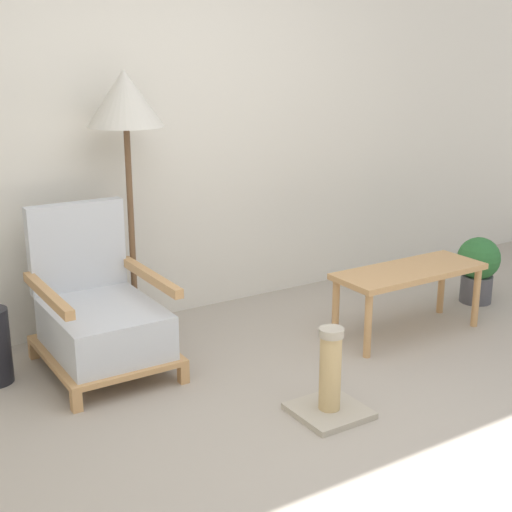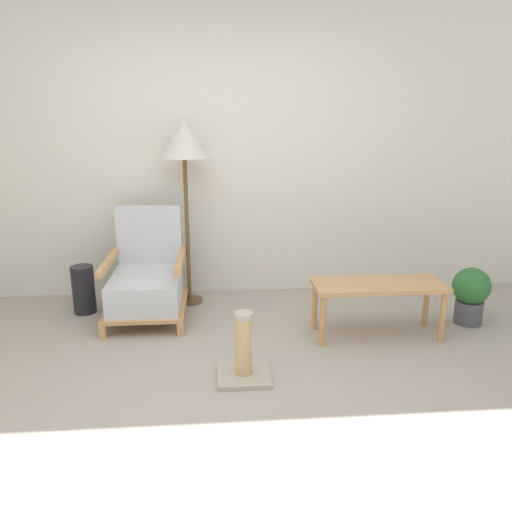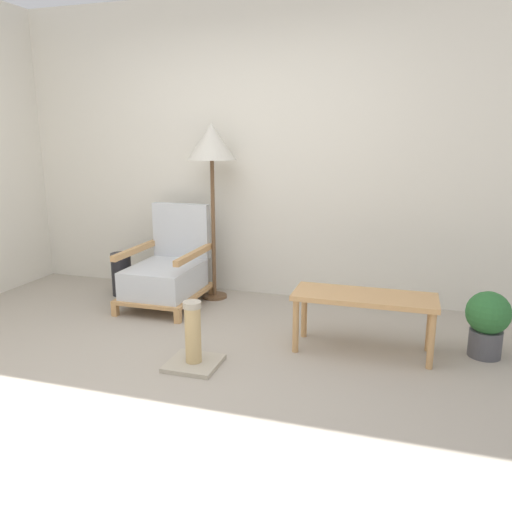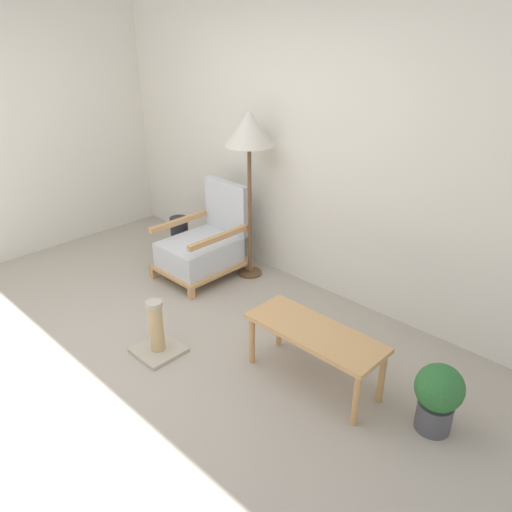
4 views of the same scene
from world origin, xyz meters
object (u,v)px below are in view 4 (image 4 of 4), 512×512
Objects in this scene: potted_plant at (438,395)px; scratching_post at (157,336)px; floor_lamp at (249,133)px; vase at (180,236)px; armchair at (204,245)px; coffee_table at (315,337)px.

potted_plant reaches higher than scratching_post.
floor_lamp is 3.92× the size of vase.
vase is at bearing 171.05° from potted_plant.
armchair is 1.97× the size of scratching_post.
scratching_post is (-1.85, -0.72, -0.11)m from potted_plant.
armchair is at bearing -137.96° from floor_lamp.
coffee_table is 1.20m from scratching_post.
potted_plant is 1.99m from scratching_post.
floor_lamp reaches higher than coffee_table.
vase is 3.17m from potted_plant.
floor_lamp is at bearing 42.04° from armchair.
armchair is 0.55× the size of floor_lamp.
coffee_table is (1.77, -0.54, 0.06)m from armchair.
scratching_post is (0.40, -1.39, -1.24)m from floor_lamp.
vase is (-0.88, -0.18, -1.18)m from floor_lamp.
potted_plant is (2.26, -0.67, -1.13)m from floor_lamp.
potted_plant is (2.58, -0.37, -0.05)m from armchair.
vase is (-0.55, 0.12, -0.10)m from armchair.
armchair is 2.61m from potted_plant.
coffee_table is (1.44, -0.83, -1.02)m from floor_lamp.
potted_plant reaches higher than coffee_table.
coffee_table is 2.20× the size of scratching_post.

